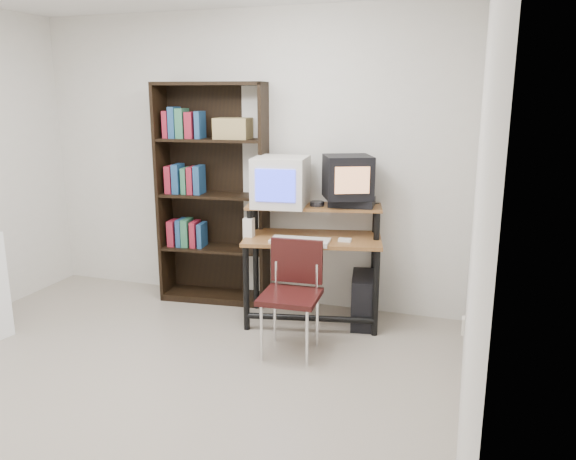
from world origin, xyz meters
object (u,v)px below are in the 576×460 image
(school_chair, at_px, (293,285))
(bookshelf, at_px, (214,193))
(crt_monitor, at_px, (281,182))
(computer_desk, at_px, (313,243))
(crt_tv, at_px, (348,177))
(pc_tower, at_px, (364,299))

(school_chair, height_order, bookshelf, bookshelf)
(bookshelf, bearing_deg, crt_monitor, -22.03)
(school_chair, bearing_deg, bookshelf, 137.93)
(computer_desk, xyz_separation_m, crt_tv, (0.25, 0.13, 0.55))
(bookshelf, bearing_deg, school_chair, -45.42)
(pc_tower, bearing_deg, computer_desk, 179.25)
(pc_tower, distance_m, school_chair, 0.84)
(pc_tower, bearing_deg, crt_monitor, 172.78)
(computer_desk, bearing_deg, crt_monitor, 160.84)
(crt_tv, bearing_deg, bookshelf, 151.57)
(crt_tv, height_order, school_chair, crt_tv)
(crt_monitor, xyz_separation_m, school_chair, (0.30, -0.63, -0.66))
(pc_tower, xyz_separation_m, school_chair, (-0.42, -0.66, 0.30))
(computer_desk, xyz_separation_m, bookshelf, (-1.00, 0.24, 0.33))
(crt_monitor, bearing_deg, computer_desk, -13.96)
(crt_tv, height_order, pc_tower, crt_tv)
(crt_monitor, relative_size, school_chair, 0.58)
(computer_desk, distance_m, bookshelf, 1.09)
(crt_tv, relative_size, school_chair, 0.58)
(computer_desk, relative_size, crt_tv, 2.51)
(crt_monitor, xyz_separation_m, crt_tv, (0.54, 0.10, 0.05))
(crt_monitor, height_order, school_chair, crt_monitor)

